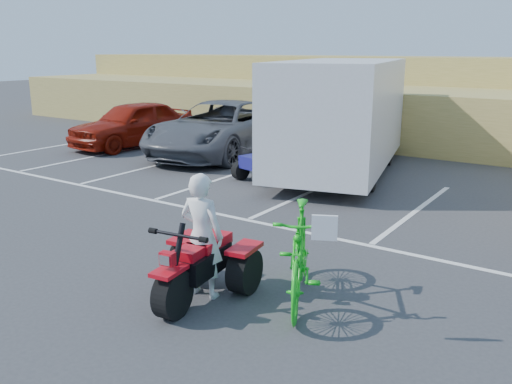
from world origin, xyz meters
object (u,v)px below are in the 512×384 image
Objects in this scene: red_trike_atv at (198,299)px; cargo_trailer at (341,114)px; rider at (202,236)px; green_dirt_bike at (299,255)px; quad_atv_blue at (264,179)px; quad_atv_green at (283,181)px; grey_pickup at (220,128)px; red_car at (133,124)px.

cargo_trailer is at bearing 94.66° from red_trike_atv.
rider reaches higher than green_dirt_bike.
quad_atv_blue reaches higher than quad_atv_green.
green_dirt_bike is at bearing -55.08° from grey_pickup.
red_car is at bearing -173.28° from quad_atv_green.
red_trike_atv is 1.32× the size of quad_atv_green.
quad_atv_green is at bearing 35.03° from quad_atv_blue.
red_trike_atv is at bearing -173.41° from green_dirt_bike.
green_dirt_bike is at bearing -38.53° from quad_atv_green.
red_trike_atv is 13.02m from red_car.
cargo_trailer is at bearing 80.16° from quad_atv_green.
grey_pickup is at bearing 107.51° from green_dirt_bike.
grey_pickup is 4.02m from quad_atv_blue.
green_dirt_bike is (1.21, 0.77, 0.69)m from red_trike_atv.
grey_pickup is 4.34m from quad_atv_green.
quad_atv_blue is at bearing -9.26° from red_car.
red_trike_atv is 0.97× the size of rider.
cargo_trailer is at bearing 5.34° from red_car.
grey_pickup is at bearing 169.65° from quad_atv_green.
grey_pickup is at bearing 160.40° from cargo_trailer.
red_car is (-9.98, 8.32, 0.82)m from red_trike_atv.
green_dirt_bike is 7.33m from quad_atv_blue.
grey_pickup is (-6.40, 8.84, 0.88)m from red_trike_atv.
grey_pickup is at bearing 13.30° from red_car.
red_car is 3.60× the size of quad_atv_green.
cargo_trailer reaches higher than grey_pickup.
red_trike_atv is 0.92m from rider.
rider is at bearing -91.37° from cargo_trailer.
red_car reaches higher than green_dirt_bike.
cargo_trailer is at bearing -14.26° from grey_pickup.
red_trike_atv is 1.59m from green_dirt_bike.
quad_atv_blue is (-1.37, -1.78, -1.70)m from cargo_trailer.
cargo_trailer reaches higher than green_dirt_bike.
rider is 12.88m from red_car.
quad_atv_blue is (-3.19, 6.59, 0.00)m from red_trike_atv.
cargo_trailer is 5.39× the size of quad_atv_green.
red_trike_atv is 0.24× the size of cargo_trailer.
quad_atv_blue is at bearing -141.06° from quad_atv_green.
red_trike_atv is at bearing -62.48° from grey_pickup.
grey_pickup is at bearing -61.33° from rider.
red_car is at bearing -46.97° from rider.
rider is 7.20m from quad_atv_green.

